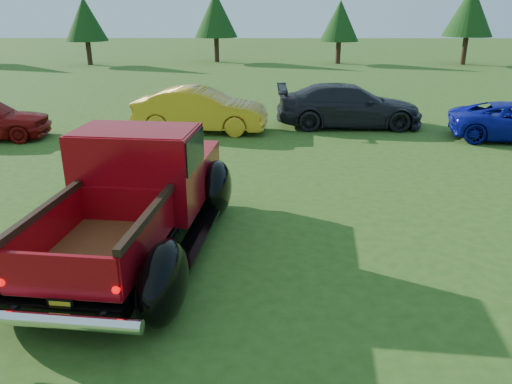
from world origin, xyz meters
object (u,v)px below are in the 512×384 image
Objects in this scene: tree_west at (85,19)px; tree_east at (470,11)px; tree_mid_left at (216,15)px; pickup_truck at (140,191)px; tree_mid_right at (340,21)px; show_car_yellow at (201,110)px; show_car_grey at (349,105)px.

tree_west is 0.85× the size of tree_east.
pickup_truck is (1.22, -30.66, -2.38)m from tree_mid_left.
tree_mid_right is 30.73m from pickup_truck.
pickup_truck is at bearing -174.92° from show_car_yellow.
pickup_truck is 1.16× the size of show_car_grey.
tree_mid_right is at bearing -6.34° from tree_mid_left.
show_car_grey is at bearing -97.19° from tree_mid_right.
pickup_truck is 8.56m from show_car_yellow.
show_car_grey is (-11.56, -19.80, -2.92)m from tree_east.
tree_mid_left is 30.78m from pickup_truck.
tree_west is 30.50m from pickup_truck.
tree_mid_left is 9.06m from tree_mid_right.
tree_east is at bearing -3.18° from tree_mid_right.
tree_east is (9.00, -0.50, 0.68)m from tree_mid_right.
tree_east is 1.06× the size of show_car_grey.
pickup_truck is (-7.78, -29.66, -1.97)m from tree_mid_right.
tree_mid_right reaches higher than pickup_truck.
tree_east is (18.00, -1.50, 0.27)m from tree_mid_left.
tree_west reaches higher than show_car_grey.
show_car_grey is at bearing 67.12° from pickup_truck.
tree_east is 1.21× the size of show_car_yellow.
tree_mid_left is 0.98× the size of show_car_grey.
tree_west is 18.03m from tree_mid_right.
tree_mid_left is at bearing 12.53° from tree_west.
tree_west is at bearing 32.73° from show_car_yellow.
tree_mid_left is 22.41m from show_car_grey.
show_car_yellow is at bearing -129.02° from tree_east.
show_car_yellow is at bearing -62.89° from tree_west.
tree_mid_left is 18.06m from tree_east.
tree_east is 23.11m from show_car_grey.
tree_mid_right is 20.58m from show_car_grey.
tree_mid_left is 1.14× the size of tree_mid_right.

